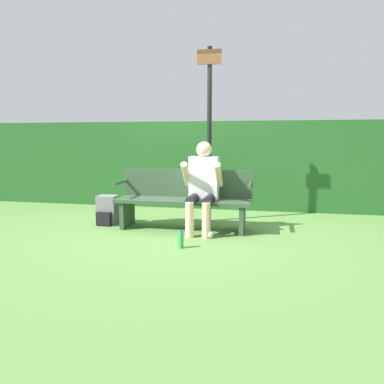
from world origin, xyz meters
name	(u,v)px	position (x,y,z in m)	size (l,w,h in m)	color
ground_plane	(183,229)	(0.00, 0.00, 0.00)	(40.00, 40.00, 0.00)	#5B8942
hedge_back	(205,165)	(0.00, 1.84, 0.79)	(12.00, 0.50, 1.58)	#235623
park_bench	(184,199)	(0.00, 0.07, 0.43)	(1.91, 0.51, 0.83)	#334C33
person_seated	(203,183)	(0.29, -0.05, 0.67)	(0.53, 0.62, 1.23)	silver
backpack	(108,211)	(-1.19, 0.10, 0.20)	(0.29, 0.31, 0.43)	slate
water_bottle	(181,240)	(0.18, -0.91, 0.10)	(0.07, 0.07, 0.21)	green
signpost	(209,127)	(0.27, 0.60, 1.45)	(0.36, 0.09, 2.61)	black
parked_car	(129,152)	(-5.98, 13.42, 0.57)	(2.90, 4.46, 1.19)	maroon
litter_crumple	(210,234)	(0.44, -0.40, 0.05)	(0.10, 0.10, 0.10)	silver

